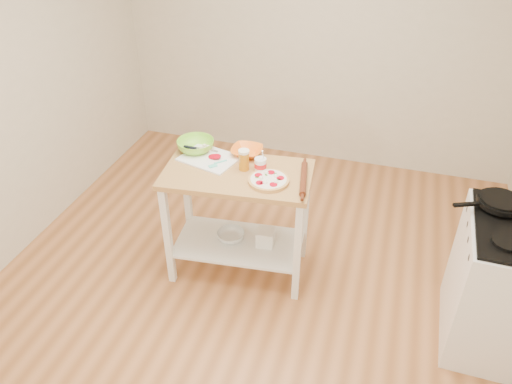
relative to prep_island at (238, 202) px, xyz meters
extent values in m
cube|color=#B47242|center=(0.19, -0.31, -0.65)|extent=(4.00, 4.50, 0.02)
cube|color=beige|center=(0.19, 1.95, 0.71)|extent=(4.00, 0.02, 2.70)
cube|color=#B18248|center=(0.00, 0.00, 0.24)|extent=(1.10, 0.67, 0.04)
cube|color=white|center=(0.00, 0.00, -0.39)|extent=(1.01, 0.61, 0.02)
cube|color=white|center=(-0.45, -0.29, -0.21)|extent=(0.05, 0.05, 0.86)
cube|color=white|center=(-0.50, 0.19, -0.21)|extent=(0.05, 0.05, 0.86)
cube|color=white|center=(0.50, -0.19, -0.21)|extent=(0.05, 0.05, 0.86)
cube|color=white|center=(0.45, 0.29, -0.21)|extent=(0.05, 0.05, 0.86)
cube|color=white|center=(1.86, -0.15, -0.18)|extent=(0.66, 0.76, 0.92)
cylinder|color=black|center=(1.71, 0.03, 0.33)|extent=(0.28, 0.28, 0.03)
cube|color=black|center=(1.51, -0.05, 0.33)|extent=(0.17, 0.09, 0.02)
cylinder|color=#DDA85E|center=(0.24, -0.06, 0.27)|extent=(0.28, 0.28, 0.02)
cylinder|color=#DDA85E|center=(0.24, -0.06, 0.28)|extent=(0.28, 0.28, 0.01)
cylinder|color=white|center=(0.24, -0.06, 0.28)|extent=(0.25, 0.25, 0.01)
cylinder|color=#B50216|center=(0.32, -0.03, 0.29)|extent=(0.05, 0.05, 0.01)
cylinder|color=#B50216|center=(0.24, 0.02, 0.29)|extent=(0.05, 0.05, 0.01)
cylinder|color=#B50216|center=(0.17, -0.04, 0.29)|extent=(0.05, 0.05, 0.01)
cylinder|color=#B50216|center=(0.20, -0.13, 0.29)|extent=(0.05, 0.05, 0.01)
cylinder|color=#B50216|center=(0.30, -0.12, 0.29)|extent=(0.05, 0.05, 0.01)
sphere|color=white|center=(0.29, -0.01, 0.29)|extent=(0.03, 0.03, 0.03)
sphere|color=white|center=(0.21, 0.01, 0.29)|extent=(0.03, 0.03, 0.03)
sphere|color=white|center=(0.19, -0.07, 0.29)|extent=(0.03, 0.03, 0.03)
sphere|color=white|center=(0.24, -0.11, 0.29)|extent=(0.03, 0.03, 0.03)
sphere|color=white|center=(0.31, -0.09, 0.29)|extent=(0.03, 0.03, 0.03)
sphere|color=white|center=(0.29, -0.01, 0.29)|extent=(0.03, 0.03, 0.03)
plane|color=#2B601D|center=(0.32, -0.05, 0.29)|extent=(0.03, 0.03, 0.00)
plane|color=#2B601D|center=(0.27, 0.01, 0.29)|extent=(0.03, 0.03, 0.00)
plane|color=#2B601D|center=(0.22, -0.02, 0.29)|extent=(0.03, 0.03, 0.00)
plane|color=#2B601D|center=(0.16, -0.07, 0.29)|extent=(0.03, 0.03, 0.00)
plane|color=#2B601D|center=(0.21, -0.13, 0.29)|extent=(0.03, 0.03, 0.00)
cube|color=white|center=(-0.26, 0.11, 0.26)|extent=(0.46, 0.39, 0.01)
cube|color=#F4EACC|center=(-0.35, 0.21, 0.28)|extent=(0.03, 0.03, 0.02)
cube|color=#F4EACC|center=(-0.32, 0.20, 0.28)|extent=(0.03, 0.03, 0.02)
cube|color=#F4EACC|center=(-0.29, 0.19, 0.28)|extent=(0.03, 0.03, 0.02)
cube|color=#F4EACC|center=(-0.34, 0.24, 0.28)|extent=(0.03, 0.03, 0.02)
cube|color=#F4EACC|center=(-0.31, 0.24, 0.28)|extent=(0.03, 0.03, 0.02)
cube|color=#F4EACC|center=(-0.28, 0.23, 0.28)|extent=(0.03, 0.03, 0.02)
cylinder|color=#B50216|center=(-0.23, 0.13, 0.27)|extent=(0.07, 0.07, 0.01)
cylinder|color=#B50216|center=(-0.22, 0.12, 0.28)|extent=(0.07, 0.07, 0.01)
cylinder|color=#B50216|center=(-0.20, 0.12, 0.29)|extent=(0.07, 0.07, 0.01)
cube|color=#56D9C2|center=(-0.18, 0.01, 0.27)|extent=(0.07, 0.07, 0.01)
cylinder|color=#56D9C2|center=(-0.15, 0.07, 0.28)|extent=(0.08, 0.08, 0.01)
cube|color=silver|center=(-0.31, 0.21, 0.27)|extent=(0.18, 0.03, 0.00)
cube|color=black|center=(-0.44, 0.20, 0.28)|extent=(0.10, 0.02, 0.01)
imported|color=orange|center=(-0.01, 0.25, 0.29)|extent=(0.23, 0.23, 0.06)
imported|color=#84D734|center=(-0.40, 0.20, 0.30)|extent=(0.38, 0.38, 0.09)
cylinder|color=#BD7111|center=(0.03, 0.05, 0.33)|extent=(0.07, 0.07, 0.13)
cylinder|color=white|center=(0.03, 0.05, 0.40)|extent=(0.08, 0.08, 0.02)
cylinder|color=white|center=(0.15, 0.06, 0.31)|extent=(0.08, 0.08, 0.10)
cylinder|color=red|center=(0.15, 0.06, 0.31)|extent=(0.09, 0.09, 0.04)
cylinder|color=silver|center=(0.17, 0.06, 0.39)|extent=(0.01, 0.05, 0.10)
cylinder|color=#5A2714|center=(0.47, 0.02, 0.28)|extent=(0.11, 0.39, 0.04)
imported|color=silver|center=(-0.07, 0.01, -0.35)|extent=(0.28, 0.28, 0.07)
cube|color=white|center=(0.20, 0.04, -0.32)|extent=(0.14, 0.14, 0.13)
camera|label=1|loc=(0.99, -2.80, 2.12)|focal=35.00mm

